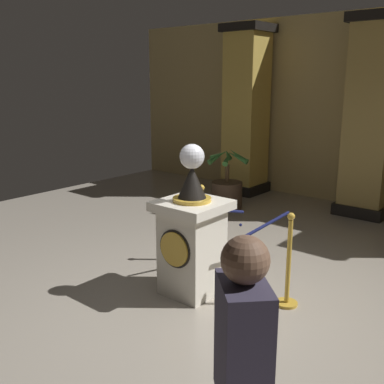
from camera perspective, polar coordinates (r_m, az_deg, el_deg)
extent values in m
plane|color=#9E9384|center=(5.11, 3.27, -13.68)|extent=(11.69, 11.69, 0.00)
cube|color=tan|center=(9.05, 22.80, 9.23)|extent=(11.69, 0.16, 3.58)
cube|color=silver|center=(5.14, 0.00, -7.49)|extent=(0.56, 0.56, 0.98)
cube|color=silver|center=(4.97, 0.00, -1.70)|extent=(0.71, 0.71, 0.10)
cylinder|color=gold|center=(4.89, -2.25, -7.19)|extent=(0.38, 0.03, 0.38)
cylinder|color=black|center=(4.90, -2.17, -7.15)|extent=(0.43, 0.01, 0.43)
cylinder|color=gold|center=(4.95, 0.00, -0.92)|extent=(0.42, 0.42, 0.04)
cone|color=black|center=(4.90, 0.00, 1.33)|extent=(0.31, 0.31, 0.36)
cylinder|color=gold|center=(4.87, 0.00, 3.31)|extent=(0.03, 0.03, 0.07)
sphere|color=silver|center=(4.85, 0.00, 4.48)|extent=(0.27, 0.27, 0.27)
cylinder|color=gold|center=(5.16, 11.75, -13.49)|extent=(0.24, 0.24, 0.03)
cylinder|color=gold|center=(4.97, 12.01, -8.74)|extent=(0.05, 0.05, 0.96)
sphere|color=gold|center=(4.80, 12.32, -3.01)|extent=(0.08, 0.08, 0.08)
cylinder|color=gold|center=(6.20, 1.16, -8.36)|extent=(0.24, 0.24, 0.03)
cylinder|color=gold|center=(6.03, 1.18, -4.27)|extent=(0.05, 0.05, 0.96)
sphere|color=gold|center=(5.89, 1.21, 0.55)|extent=(0.08, 0.08, 0.08)
cylinder|color=#141947|center=(5.11, 9.01, -4.23)|extent=(0.23, 0.76, 0.22)
cylinder|color=#141947|center=(5.65, 3.54, -2.28)|extent=(0.23, 0.76, 0.22)
sphere|color=#141947|center=(5.40, 6.11, -4.12)|extent=(0.04, 0.04, 0.04)
cube|color=black|center=(9.90, 6.52, 0.64)|extent=(0.83, 0.83, 0.20)
cube|color=gold|center=(9.65, 6.79, 10.01)|extent=(0.72, 0.72, 3.43)
cube|color=black|center=(9.68, 7.08, 19.72)|extent=(0.87, 0.87, 0.16)
cube|color=black|center=(8.80, 20.70, -1.88)|extent=(0.87, 0.87, 0.20)
cube|color=tan|center=(8.53, 21.64, 8.62)|extent=(0.75, 0.75, 3.43)
cube|color=black|center=(8.56, 22.68, 19.56)|extent=(0.91, 0.91, 0.16)
cylinder|color=#4C3828|center=(8.57, 4.38, -0.37)|extent=(0.57, 0.57, 0.50)
cylinder|color=brown|center=(8.47, 4.43, 2.34)|extent=(0.08, 0.08, 0.33)
cone|color=#387533|center=(8.33, 5.74, 4.37)|extent=(0.43, 0.17, 0.25)
cone|color=#387533|center=(8.48, 5.81, 4.54)|extent=(0.29, 0.36, 0.36)
cone|color=#387533|center=(8.62, 4.49, 4.73)|extent=(0.28, 0.39, 0.33)
cone|color=#387533|center=(8.55, 3.41, 4.67)|extent=(0.42, 0.14, 0.26)
cone|color=#387533|center=(8.32, 3.20, 4.42)|extent=(0.24, 0.41, 0.30)
cone|color=#387533|center=(8.21, 4.47, 4.27)|extent=(0.27, 0.40, 0.29)
cube|color=#383347|center=(2.28, 6.37, -18.41)|extent=(0.41, 0.41, 0.63)
sphere|color=brown|center=(2.09, 6.69, -8.44)|extent=(0.23, 0.23, 0.23)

